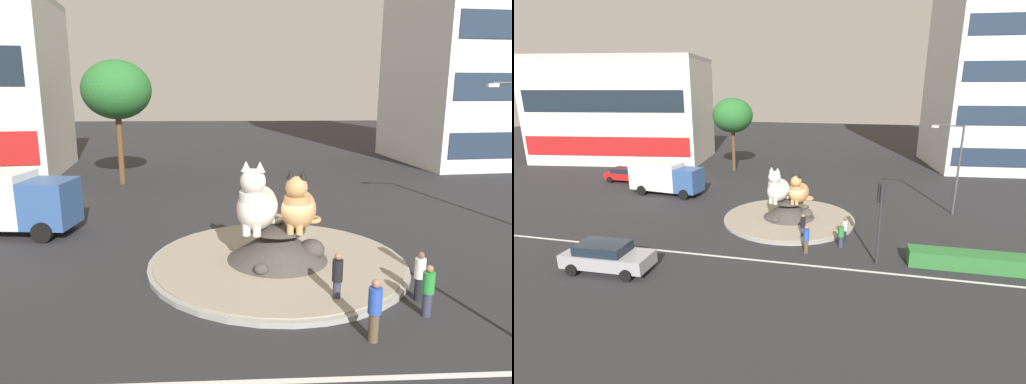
{
  "view_description": "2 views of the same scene",
  "coord_description": "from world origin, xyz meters",
  "views": [
    {
      "loc": [
        -1.64,
        -16.18,
        6.47
      ],
      "look_at": [
        -0.68,
        2.25,
        2.31
      ],
      "focal_mm": 32.06,
      "sensor_mm": 36.0,
      "label": 1
    },
    {
      "loc": [
        4.39,
        -25.69,
        9.41
      ],
      "look_at": [
        -1.62,
        0.79,
        1.82
      ],
      "focal_mm": 26.07,
      "sensor_mm": 36.0,
      "label": 2
    }
  ],
  "objects": [
    {
      "name": "ground_plane",
      "position": [
        0.0,
        0.0,
        0.0
      ],
      "size": [
        160.0,
        160.0,
        0.0
      ],
      "primitive_type": "plane",
      "color": "#28282B"
    },
    {
      "name": "pedestrian_black_shirt",
      "position": [
        1.5,
        -3.38,
        0.89
      ],
      "size": [
        0.32,
        0.32,
        1.67
      ],
      "rotation": [
        0.0,
        0.0,
        2.39
      ],
      "color": "#33384C",
      "rests_on": "ground"
    },
    {
      "name": "lane_centreline",
      "position": [
        0.0,
        -7.07,
        0.0
      ],
      "size": [
        112.0,
        0.2,
        0.01
      ],
      "primitive_type": "cube",
      "color": "silver",
      "rests_on": "ground"
    },
    {
      "name": "pedestrian_blue_shirt",
      "position": [
        1.99,
        -5.51,
        0.92
      ],
      "size": [
        0.36,
        0.36,
        1.74
      ],
      "rotation": [
        0.0,
        0.0,
        1.29
      ],
      "color": "brown",
      "rests_on": "ground"
    },
    {
      "name": "roundabout_island",
      "position": [
        0.02,
        0.0,
        0.46
      ],
      "size": [
        9.61,
        9.61,
        1.46
      ],
      "color": "gray",
      "rests_on": "ground"
    },
    {
      "name": "broadleaf_tree_behind_island",
      "position": [
        -9.33,
        15.51,
        6.4
      ],
      "size": [
        4.61,
        4.61,
        8.4
      ],
      "color": "brown",
      "rests_on": "ground"
    },
    {
      "name": "pedestrian_white_shirt",
      "position": [
        4.13,
        -3.19,
        0.84
      ],
      "size": [
        0.34,
        0.34,
        1.59
      ],
      "rotation": [
        0.0,
        0.0,
        4.15
      ],
      "color": "black",
      "rests_on": "ground"
    },
    {
      "name": "pedestrian_green_shirt",
      "position": [
        3.95,
        -4.24,
        0.83
      ],
      "size": [
        0.35,
        0.35,
        1.57
      ],
      "rotation": [
        0.0,
        0.0,
        1.96
      ],
      "color": "#33384C",
      "rests_on": "ground"
    },
    {
      "name": "cat_statue_white",
      "position": [
        -0.79,
        -0.27,
        2.41
      ],
      "size": [
        2.25,
        2.66,
        2.61
      ],
      "rotation": [
        0.0,
        0.0,
        -1.87
      ],
      "color": "silver",
      "rests_on": "roundabout_island"
    },
    {
      "name": "cat_statue_calico",
      "position": [
        0.73,
        -0.26,
        2.29
      ],
      "size": [
        1.96,
        2.29,
        2.28
      ],
      "rotation": [
        0.0,
        0.0,
        -1.89
      ],
      "color": "tan",
      "rests_on": "roundabout_island"
    }
  ]
}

